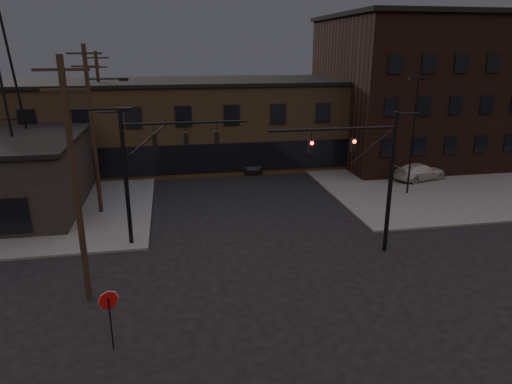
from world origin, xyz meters
TOP-DOWN VIEW (x-y plane):
  - ground at (0.00, 0.00)m, footprint 140.00×140.00m
  - sidewalk_ne at (22.00, 22.00)m, footprint 30.00×30.00m
  - building_row at (0.00, 28.00)m, footprint 40.00×12.00m
  - building_right at (22.00, 26.00)m, footprint 22.00×16.00m
  - traffic_signal_near at (5.36, 4.50)m, footprint 7.12×0.24m
  - traffic_signal_far at (-6.72, 8.00)m, footprint 7.12×0.24m
  - stop_sign at (-8.00, -1.99)m, footprint 0.72×0.33m
  - utility_pole_near at (-9.43, 2.00)m, footprint 3.70×0.28m
  - utility_pole_mid at (-10.44, 14.00)m, footprint 3.70×0.28m
  - utility_pole_far at (-11.50, 26.00)m, footprint 2.20×0.28m
  - lot_light_a at (13.00, 14.00)m, footprint 1.50×0.28m
  - lot_light_b at (19.00, 19.00)m, footprint 1.50×0.28m
  - parked_car_lot_a at (14.69, 18.78)m, footprint 4.66×3.01m
  - parked_car_lot_b at (15.99, 17.41)m, footprint 5.27×3.20m
  - car_crossing at (2.00, 23.99)m, footprint 1.79×4.67m

SIDE VIEW (x-z plane):
  - ground at x=0.00m, z-range 0.00..0.00m
  - sidewalk_ne at x=22.00m, z-range 0.00..0.15m
  - car_crossing at x=2.00m, z-range 0.00..1.52m
  - parked_car_lot_b at x=15.99m, z-range 0.15..1.58m
  - parked_car_lot_a at x=14.69m, z-range 0.15..1.63m
  - stop_sign at x=-8.00m, z-range 0.60..3.08m
  - building_row at x=0.00m, z-range 0.00..8.00m
  - traffic_signal_near at x=5.36m, z-range 0.93..8.93m
  - traffic_signal_far at x=-6.72m, z-range 1.01..9.01m
  - lot_light_a at x=13.00m, z-range 0.94..10.08m
  - lot_light_b at x=19.00m, z-range 0.94..10.08m
  - utility_pole_far at x=-11.50m, z-range 0.28..11.28m
  - utility_pole_near at x=-9.43m, z-range 0.37..11.37m
  - utility_pole_mid at x=-10.44m, z-range 0.38..11.88m
  - building_right at x=22.00m, z-range 0.00..14.00m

